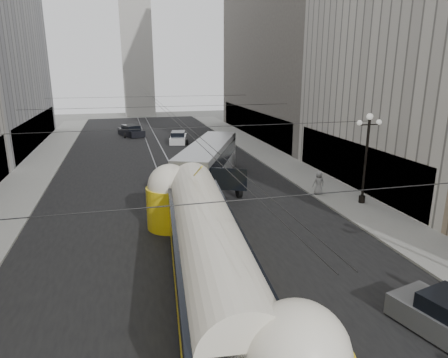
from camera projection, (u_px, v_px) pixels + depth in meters
road at (164, 168)px, 39.24m from camera, size 20.00×85.00×0.02m
sidewalk_left at (39, 166)px, 39.65m from camera, size 4.00×72.00×0.15m
sidewalk_right at (267, 154)px, 45.33m from camera, size 4.00×72.00×0.15m
rail_left at (157, 168)px, 39.06m from camera, size 0.12×85.00×0.04m
rail_right at (172, 167)px, 39.42m from camera, size 0.12×85.00×0.04m
building_right_far at (295, 16)px, 54.07m from camera, size 12.60×32.60×32.60m
distant_tower at (136, 39)px, 79.58m from camera, size 6.00×6.00×31.36m
lamppost_right_mid at (366, 154)px, 27.68m from camera, size 1.86×0.44×6.37m
catenary at (164, 108)px, 36.75m from camera, size 25.00×72.00×0.23m
streetcar at (207, 249)px, 17.10m from camera, size 4.24×18.30×4.03m
city_bus at (208, 162)px, 33.57m from camera, size 7.90×13.85×3.39m
sedan_white_far at (178, 138)px, 52.13m from camera, size 2.85×5.01×1.49m
sedan_dark_far at (131, 131)px, 57.36m from camera, size 3.79×5.45×1.59m
pedestrian_sidewalk_right at (319, 183)px, 30.34m from camera, size 0.91×0.59×1.80m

